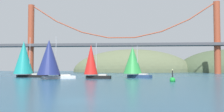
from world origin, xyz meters
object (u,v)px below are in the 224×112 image
object	(u,v)px
sailboat_navy_sail	(50,58)
channel_buoy	(173,80)
sailboat_red_spinnaker	(92,61)
sailboat_teal_sail	(24,58)
sailboat_green_sail	(133,61)

from	to	relation	value
sailboat_navy_sail	channel_buoy	distance (m)	29.48
sailboat_red_spinnaker	channel_buoy	distance (m)	21.78
sailboat_navy_sail	sailboat_teal_sail	xyz separation A→B (m)	(-10.53, 9.89, 0.35)
sailboat_green_sail	channel_buoy	bearing A→B (deg)	-68.60
sailboat_teal_sail	sailboat_red_spinnaker	xyz separation A→B (m)	(20.35, -7.39, -0.98)
sailboat_navy_sail	sailboat_red_spinnaker	xyz separation A→B (m)	(9.82, 2.50, -0.63)
sailboat_navy_sail	sailboat_red_spinnaker	size ratio (longest dim) A/B	1.19
sailboat_green_sail	sailboat_red_spinnaker	distance (m)	12.34
sailboat_green_sail	sailboat_red_spinnaker	xyz separation A→B (m)	(-10.17, -7.00, -0.17)
sailboat_green_sail	sailboat_red_spinnaker	bearing A→B (deg)	-145.44
sailboat_green_sail	sailboat_red_spinnaker	size ratio (longest dim) A/B	0.99
sailboat_navy_sail	sailboat_teal_sail	distance (m)	14.45
sailboat_green_sail	sailboat_navy_sail	size ratio (longest dim) A/B	0.83
sailboat_green_sail	sailboat_red_spinnaker	world-z (taller)	sailboat_red_spinnaker
sailboat_teal_sail	channel_buoy	distance (m)	43.01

